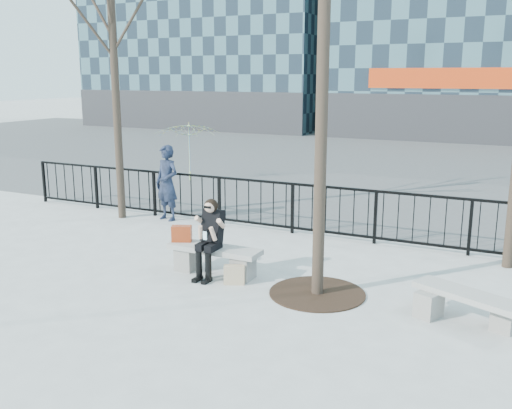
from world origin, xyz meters
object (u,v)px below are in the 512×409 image
at_px(bench_main, 214,257).
at_px(seated_woman, 209,239).
at_px(bench_second, 467,304).
at_px(standing_man, 167,183).

height_order(bench_main, seated_woman, seated_woman).
xyz_separation_m(bench_main, seated_woman, (0.00, -0.16, 0.37)).
bearing_deg(bench_second, seated_woman, -157.25).
height_order(bench_main, standing_man, standing_man).
bearing_deg(seated_woman, bench_main, 90.00).
bearing_deg(bench_main, seated_woman, -90.00).
bearing_deg(bench_main, standing_man, 135.82).
bearing_deg(bench_second, bench_main, -159.48).
relative_size(bench_second, seated_woman, 1.13).
bearing_deg(standing_man, bench_main, -33.03).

